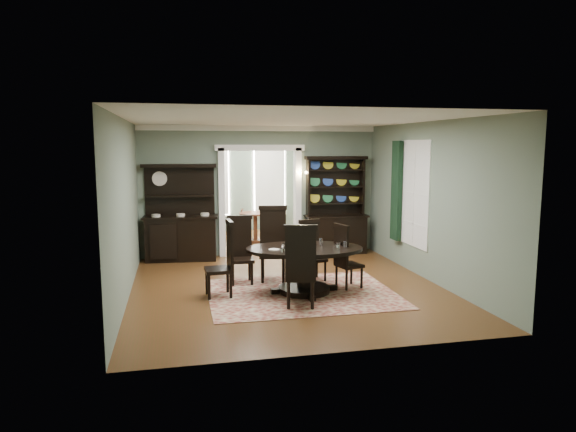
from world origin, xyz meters
name	(u,v)px	position (x,y,z in m)	size (l,w,h in m)	color
room	(287,201)	(0.00, 0.04, 1.58)	(5.51, 6.01, 3.01)	#562E16
parlor	(245,183)	(0.00, 5.53, 1.52)	(3.51, 3.50, 3.01)	#562E16
doorway_trim	(260,186)	(0.00, 3.00, 1.62)	(2.08, 0.25, 2.57)	white
right_window	(406,192)	(2.69, 0.93, 1.60)	(0.15, 1.47, 2.12)	white
wall_sconce	(301,174)	(0.95, 2.85, 1.89)	(0.27, 0.21, 0.21)	#AD8E2E
rug	(302,294)	(0.16, -0.44, 0.01)	(3.20, 2.50, 0.01)	maroon
dining_table	(304,261)	(0.23, -0.35, 0.56)	(2.17, 2.10, 0.80)	black
centerpiece	(309,243)	(0.31, -0.33, 0.87)	(1.39, 0.89, 0.23)	white
chair_far_left	(240,247)	(-0.77, 0.58, 0.66)	(0.48, 0.45, 1.26)	black
chair_far_mid	(273,241)	(-0.14, 0.65, 0.74)	(0.61, 0.59, 1.42)	black
chair_far_right	(311,248)	(0.57, 0.47, 0.61)	(0.51, 0.50, 1.16)	black
chair_end_left	(225,257)	(-1.14, -0.27, 0.69)	(0.48, 0.51, 1.31)	black
chair_end_right	(345,255)	(0.99, -0.26, 0.62)	(0.51, 0.53, 1.17)	black
chair_near	(301,264)	(-0.05, -1.20, 0.71)	(0.59, 0.57, 1.35)	black
sideboard	(181,227)	(-1.83, 2.75, 0.75)	(1.68, 0.73, 2.15)	black
welsh_dresser	(336,218)	(1.78, 2.75, 0.84)	(1.49, 0.56, 2.31)	black
parlor_table	(255,223)	(0.12, 4.53, 0.52)	(0.85, 0.85, 0.79)	#5F2E1B
parlor_chair_left	(239,224)	(-0.29, 4.85, 0.46)	(0.39, 0.38, 0.85)	#5F2E1B
parlor_chair_right	(267,224)	(0.42, 4.52, 0.48)	(0.39, 0.38, 0.89)	#5F2E1B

